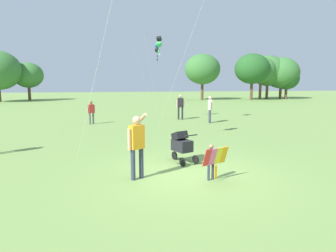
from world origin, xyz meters
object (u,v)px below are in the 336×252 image
at_px(stroller, 182,144).
at_px(kite_orange_delta, 157,49).
at_px(person_couple_left, 91,111).
at_px(person_adult_flyer, 137,141).
at_px(kite_green_novelty, 159,42).
at_px(person_red_shirt, 210,107).
at_px(child_with_butterfly_kite, 212,159).
at_px(person_kid_running, 180,105).

distance_m(stroller, kite_orange_delta, 11.28).
bearing_deg(stroller, person_couple_left, 111.71).
relative_size(person_adult_flyer, kite_orange_delta, 0.36).
distance_m(person_adult_flyer, kite_green_novelty, 12.56).
relative_size(stroller, kite_orange_delta, 0.22).
xyz_separation_m(stroller, person_couple_left, (-3.66, 9.19, 0.22)).
bearing_deg(person_red_shirt, person_couple_left, 175.42).
height_order(child_with_butterfly_kite, person_couple_left, person_couple_left).
distance_m(kite_green_novelty, person_couple_left, 6.09).
bearing_deg(child_with_butterfly_kite, kite_orange_delta, 89.76).
height_order(person_adult_flyer, person_red_shirt, person_adult_flyer).
distance_m(child_with_butterfly_kite, kite_green_novelty, 12.93).
relative_size(child_with_butterfly_kite, person_adult_flyer, 0.54).
distance_m(stroller, kite_green_novelty, 11.22).
xyz_separation_m(child_with_butterfly_kite, person_couple_left, (-4.10, 11.04, 0.23)).
distance_m(kite_orange_delta, person_kid_running, 3.96).
xyz_separation_m(person_red_shirt, person_kid_running, (-1.48, 1.88, 0.00)).
bearing_deg(person_kid_running, stroller, -101.16).
relative_size(kite_orange_delta, person_kid_running, 2.96).
bearing_deg(kite_green_novelty, stroller, -93.35).
relative_size(kite_orange_delta, kite_green_novelty, 0.92).
relative_size(kite_orange_delta, person_couple_left, 3.56).
relative_size(child_with_butterfly_kite, stroller, 0.87).
height_order(kite_orange_delta, person_red_shirt, kite_orange_delta).
bearing_deg(person_red_shirt, child_with_butterfly_kite, -106.54).
xyz_separation_m(child_with_butterfly_kite, person_kid_running, (1.63, 12.35, 0.40)).
distance_m(kite_orange_delta, person_red_shirt, 5.13).
relative_size(person_adult_flyer, person_couple_left, 1.28).
bearing_deg(person_kid_running, kite_orange_delta, 178.67).
relative_size(stroller, person_kid_running, 0.66).
height_order(child_with_butterfly_kite, person_adult_flyer, person_adult_flyer).
xyz_separation_m(child_with_butterfly_kite, kite_orange_delta, (0.05, 12.38, 4.03)).
distance_m(person_adult_flyer, person_kid_running, 12.45).
relative_size(kite_orange_delta, person_red_shirt, 2.97).
bearing_deg(person_kid_running, person_couple_left, -167.15).
bearing_deg(kite_green_novelty, person_kid_running, 7.98).
distance_m(person_adult_flyer, kite_orange_delta, 12.65).
xyz_separation_m(person_red_shirt, person_couple_left, (-7.21, 0.58, -0.16)).
xyz_separation_m(stroller, kite_green_novelty, (0.60, 10.29, 4.43)).
height_order(stroller, kite_orange_delta, kite_orange_delta).
bearing_deg(person_couple_left, stroller, -68.29).
height_order(person_adult_flyer, person_kid_running, person_adult_flyer).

